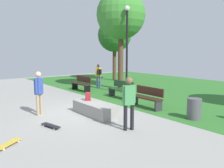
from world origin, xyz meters
The scene contains 16 objects.
ground_plane centered at (0.00, 0.00, 0.00)m, with size 28.00×28.00×0.00m, color gray.
grass_lawn centered at (0.00, 7.88, 0.00)m, with size 26.60×12.24×0.01m, color #2D6B28.
concrete_ledge centered at (0.65, -0.05, 0.24)m, with size 2.14×0.72×0.47m, color gray.
backpack_on_ledge centered at (0.03, 0.05, 0.63)m, with size 0.28×0.20×0.32m, color maroon.
skater_performing_trick centered at (-0.71, -1.71, 1.00)m, with size 0.35×0.38×1.71m.
skater_watching centered at (2.77, -0.16, 0.99)m, with size 0.31×0.40×1.69m.
skateboard_by_ledge centered at (1.02, -2.01, 0.06)m, with size 0.82×0.37×0.08m.
skateboard_spare centered at (1.76, -3.50, 0.06)m, with size 0.62×0.77×0.08m.
park_bench_near_lamppost centered at (-1.27, 2.95, 0.48)m, with size 1.60×0.48×0.91m.
park_bench_far_right centered at (1.06, 2.47, 0.48)m, with size 1.61×0.50×0.91m.
park_bench_center_lawn centered at (-4.55, 2.47, 0.48)m, with size 1.61×0.50×0.91m.
tree_leaning_ash centered at (-3.63, 4.87, 4.71)m, with size 3.10×3.10×6.30m.
tree_young_birch centered at (-7.46, 7.41, 3.76)m, with size 2.78×2.78×5.18m.
lamp_post centered at (-2.11, 4.06, 2.98)m, with size 0.28×0.28×5.01m.
trash_bin centered at (3.35, 2.54, 0.39)m, with size 0.52×0.52×0.78m, color #4C4C51.
pedestrian_with_backpack centered at (-4.75, 3.90, 0.96)m, with size 0.40×0.42×1.61m.
Camera 1 is at (8.08, -4.97, 2.49)m, focal length 37.51 mm.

